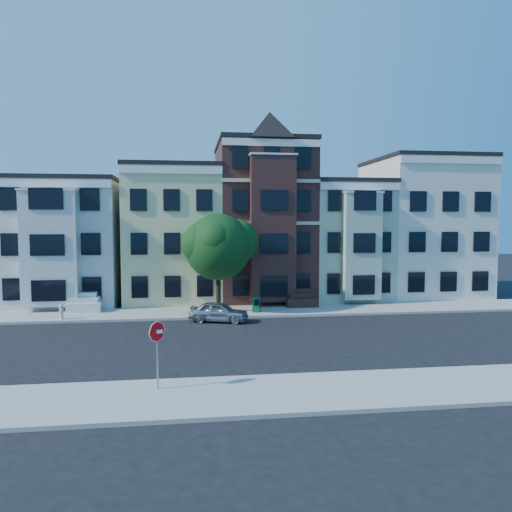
{
  "coord_description": "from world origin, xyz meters",
  "views": [
    {
      "loc": [
        -5.92,
        -24.99,
        6.2
      ],
      "look_at": [
        -2.13,
        2.68,
        4.2
      ],
      "focal_mm": 35.0,
      "sensor_mm": 36.0,
      "label": 1
    }
  ],
  "objects": [
    {
      "name": "newspaper_box",
      "position": [
        -1.48,
        7.3,
        0.67
      ],
      "size": [
        0.55,
        0.51,
        1.04
      ],
      "primitive_type": "cube",
      "rotation": [
        0.0,
        0.0,
        -0.23
      ],
      "color": "#0C5728",
      "rests_on": "far_sidewalk"
    },
    {
      "name": "parked_car",
      "position": [
        -4.09,
        5.2,
        0.62
      ],
      "size": [
        3.91,
        2.5,
        1.24
      ],
      "primitive_type": "imported",
      "rotation": [
        0.0,
        0.0,
        1.26
      ],
      "color": "#ADAFB4",
      "rests_on": "ground"
    },
    {
      "name": "house_green",
      "position": [
        6.5,
        14.5,
        4.5
      ],
      "size": [
        6.0,
        9.0,
        9.0
      ],
      "primitive_type": "cube",
      "color": "#A9B89D",
      "rests_on": "ground"
    },
    {
      "name": "house_white",
      "position": [
        -15.0,
        14.5,
        4.5
      ],
      "size": [
        8.0,
        9.0,
        9.0
      ],
      "primitive_type": "cube",
      "color": "silver",
      "rests_on": "ground"
    },
    {
      "name": "far_sidewalk",
      "position": [
        0.0,
        8.0,
        0.07
      ],
      "size": [
        60.0,
        4.0,
        0.15
      ],
      "primitive_type": "cube",
      "color": "#9E9B93",
      "rests_on": "ground"
    },
    {
      "name": "street_tree",
      "position": [
        -3.96,
        7.68,
        4.16
      ],
      "size": [
        7.51,
        7.51,
        8.03
      ],
      "primitive_type": null,
      "rotation": [
        0.0,
        0.0,
        -0.09
      ],
      "color": "#194719",
      "rests_on": "far_sidewalk"
    },
    {
      "name": "house_brown",
      "position": [
        0.0,
        14.5,
        6.0
      ],
      "size": [
        7.0,
        9.0,
        12.0
      ],
      "primitive_type": "cube",
      "color": "#3C1D19",
      "rests_on": "ground"
    },
    {
      "name": "house_cream",
      "position": [
        13.5,
        14.5,
        5.5
      ],
      "size": [
        8.0,
        9.0,
        11.0
      ],
      "primitive_type": "cube",
      "color": "silver",
      "rests_on": "ground"
    },
    {
      "name": "house_yellow",
      "position": [
        -7.0,
        14.5,
        5.0
      ],
      "size": [
        7.0,
        9.0,
        10.0
      ],
      "primitive_type": "cube",
      "color": "beige",
      "rests_on": "ground"
    },
    {
      "name": "fire_hydrant",
      "position": [
        -13.64,
        6.54,
        0.51
      ],
      "size": [
        0.33,
        0.33,
        0.73
      ],
      "primitive_type": "cylinder",
      "rotation": [
        0.0,
        0.0,
        0.37
      ],
      "color": "beige",
      "rests_on": "far_sidewalk"
    },
    {
      "name": "ground",
      "position": [
        0.0,
        0.0,
        0.0
      ],
      "size": [
        120.0,
        120.0,
        0.0
      ],
      "primitive_type": "plane",
      "color": "black"
    },
    {
      "name": "near_sidewalk",
      "position": [
        0.0,
        -8.0,
        0.07
      ],
      "size": [
        60.0,
        4.0,
        0.15
      ],
      "primitive_type": "cube",
      "color": "#9E9B93",
      "rests_on": "ground"
    },
    {
      "name": "stop_sign",
      "position": [
        -7.04,
        -7.14,
        1.54
      ],
      "size": [
        0.75,
        0.39,
        2.79
      ],
      "primitive_type": null,
      "rotation": [
        0.0,
        0.0,
        0.39
      ],
      "color": "#C20406",
      "rests_on": "near_sidewalk"
    }
  ]
}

